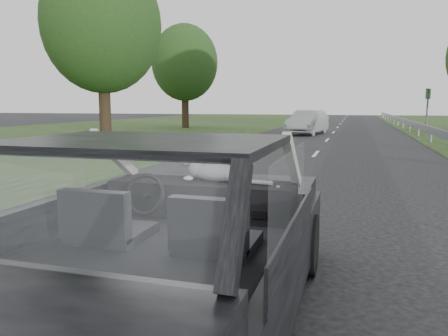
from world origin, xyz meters
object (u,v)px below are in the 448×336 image
Objects in this scene: cat at (216,171)px; highway_sign at (427,110)px; subject_car at (174,232)px; other_car at (308,122)px.

highway_sign is (5.28, 25.76, 0.22)m from cat.
subject_car is at bearing -79.67° from highway_sign.
subject_car is at bearing -98.46° from cat.
subject_car is at bearing -76.60° from other_car.
highway_sign is at bearing 43.56° from other_car.
subject_car is 1.53× the size of highway_sign.
highway_sign reaches higher than other_car.
subject_car is 26.96m from highway_sign.
cat is 0.23× the size of highway_sign.
highway_sign is (5.39, 26.41, 0.58)m from subject_car.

